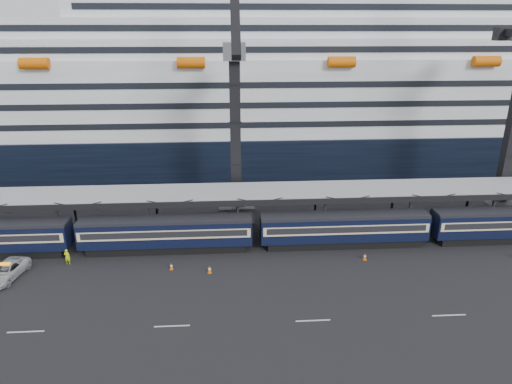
% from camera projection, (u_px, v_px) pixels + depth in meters
% --- Properties ---
extents(ground, '(260.00, 260.00, 0.00)m').
position_uv_depth(ground, '(450.00, 290.00, 43.67)').
color(ground, black).
rests_on(ground, ground).
extents(train, '(133.05, 3.00, 4.05)m').
position_uv_depth(train, '(373.00, 227.00, 52.02)').
color(train, black).
rests_on(train, ground).
extents(canopy, '(130.00, 6.25, 5.53)m').
position_uv_depth(canopy, '(403.00, 189.00, 55.00)').
color(canopy, gray).
rests_on(canopy, ground).
extents(cruise_ship, '(214.09, 28.84, 34.00)m').
position_uv_depth(cruise_ship, '(337.00, 93.00, 82.50)').
color(cruise_ship, black).
rests_on(cruise_ship, ground).
extents(crane_dark_near, '(4.50, 17.75, 35.08)m').
position_uv_depth(crane_dark_near, '(235.00, 129.00, 55.82)').
color(crane_dark_near, '#505358').
rests_on(crane_dark_near, ground).
extents(pickup_truck, '(3.39, 5.83, 1.52)m').
position_uv_depth(pickup_truck, '(6.00, 271.00, 45.44)').
color(pickup_truck, '#ADB1B5').
rests_on(pickup_truck, ground).
extents(worker, '(0.66, 0.46, 1.72)m').
position_uv_depth(worker, '(67.00, 257.00, 48.13)').
color(worker, '#E0F20C').
rests_on(worker, ground).
extents(traffic_cone_b, '(0.41, 0.41, 0.83)m').
position_uv_depth(traffic_cone_b, '(209.00, 269.00, 46.54)').
color(traffic_cone_b, '#DF5F07').
rests_on(traffic_cone_b, ground).
extents(traffic_cone_c, '(0.38, 0.38, 0.75)m').
position_uv_depth(traffic_cone_c, '(171.00, 266.00, 47.21)').
color(traffic_cone_c, '#DF5F07').
rests_on(traffic_cone_c, ground).
extents(traffic_cone_d, '(0.39, 0.39, 0.79)m').
position_uv_depth(traffic_cone_d, '(365.00, 256.00, 49.16)').
color(traffic_cone_d, '#DF5F07').
rests_on(traffic_cone_d, ground).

